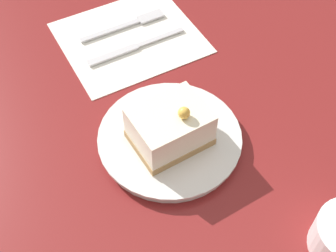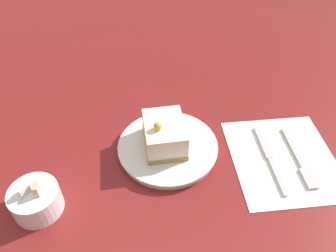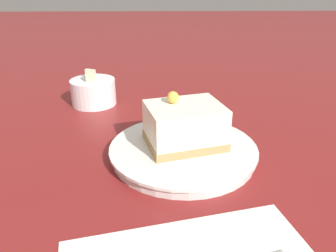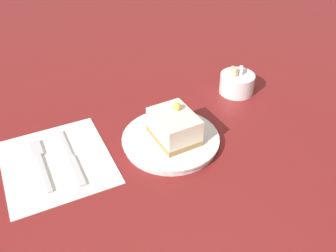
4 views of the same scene
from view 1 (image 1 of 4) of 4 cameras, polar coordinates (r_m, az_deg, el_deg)
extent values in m
plane|color=maroon|center=(0.70, 2.30, -0.34)|extent=(4.00, 4.00, 0.00)
cylinder|color=silver|center=(0.68, 0.21, -1.63)|extent=(0.20, 0.20, 0.02)
cylinder|color=silver|center=(0.67, 0.21, -1.30)|extent=(0.21, 0.21, 0.00)
cube|color=#AD8451|center=(0.66, 0.21, -1.39)|extent=(0.11, 0.12, 0.01)
cube|color=white|center=(0.64, 0.22, 0.17)|extent=(0.10, 0.12, 0.05)
sphere|color=#EFB747|center=(0.61, 1.96, 1.61)|extent=(0.02, 0.02, 0.02)
cube|color=white|center=(0.84, -4.69, 10.71)|extent=(0.26, 0.27, 0.00)
cube|color=silver|center=(0.85, -7.06, 11.47)|extent=(0.04, 0.11, 0.00)
cube|color=silver|center=(0.88, -2.14, 13.20)|extent=(0.03, 0.05, 0.00)
cube|color=silver|center=(0.81, -6.72, 8.63)|extent=(0.03, 0.09, 0.00)
cube|color=silver|center=(0.83, -0.96, 10.76)|extent=(0.03, 0.09, 0.00)
camera|label=2|loc=(0.72, 47.95, 37.02)|focal=35.00mm
camera|label=3|loc=(0.86, -6.27, 30.28)|focal=35.00mm
camera|label=4|loc=(0.72, -66.86, 22.43)|focal=40.00mm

